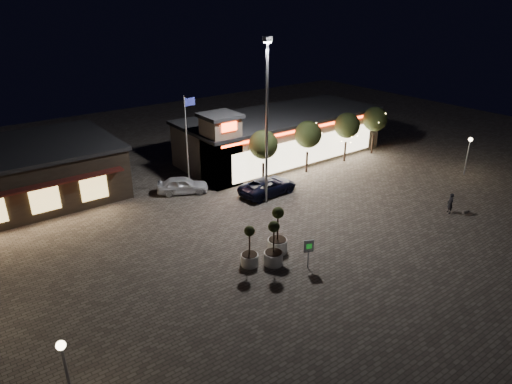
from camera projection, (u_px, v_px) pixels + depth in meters
ground at (319, 252)px, 28.82m from camera, size 90.00×90.00×0.00m
retail_building at (278, 136)px, 44.77m from camera, size 20.40×8.40×6.10m
restaurant_building at (6, 176)px, 35.00m from camera, size 16.40×11.00×4.30m
floodlight_pole at (267, 114)px, 32.99m from camera, size 0.60×0.40×12.38m
flagpole at (188, 138)px, 35.45m from camera, size 0.95×0.10×8.00m
lamp_post_east at (469, 149)px, 40.24m from camera, size 0.36×0.36×3.48m
lamp_post_south at (65, 363)px, 16.88m from camera, size 0.36×0.36×3.48m
string_tree_a at (263, 145)px, 37.68m from camera, size 2.42×2.42×4.79m
string_tree_b at (308, 134)px, 40.41m from camera, size 2.42×2.42×4.79m
string_tree_c at (347, 126)px, 43.14m from camera, size 2.42×2.42×4.79m
string_tree_d at (375, 119)px, 45.33m from camera, size 2.42×2.42×4.79m
pickup_truck at (268, 186)px, 36.97m from camera, size 5.11×2.55×1.39m
white_sedan at (183, 185)px, 37.16m from camera, size 4.38×3.41×1.40m
pedestrian at (450, 203)px, 33.73m from camera, size 0.59×0.67×1.55m
dog at (466, 212)px, 33.55m from camera, size 0.52×0.32×0.28m
planter_left at (273, 251)px, 27.27m from camera, size 1.17×1.17×2.88m
planter_mid at (250, 253)px, 27.18m from camera, size 1.07×1.07×2.63m
planter_right at (277, 238)px, 28.55m from camera, size 1.26×1.26×3.10m
valet_sign at (309, 248)px, 26.76m from camera, size 0.58×0.30×1.84m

